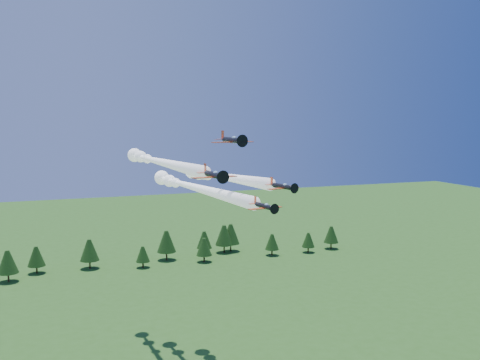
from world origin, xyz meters
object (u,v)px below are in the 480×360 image
object	(u,v)px
plane_lead	(192,187)
plane_left	(159,161)
plane_right	(220,176)
plane_slot	(232,140)

from	to	relation	value
plane_lead	plane_left	world-z (taller)	plane_left
plane_left	plane_right	size ratio (longest dim) A/B	1.54
plane_right	plane_slot	xyz separation A→B (m)	(-3.40, -18.05, 8.95)
plane_left	plane_slot	bearing A→B (deg)	-73.22
plane_lead	plane_slot	bearing A→B (deg)	-86.35
plane_lead	plane_slot	world-z (taller)	plane_slot
plane_lead	plane_left	size ratio (longest dim) A/B	0.90
plane_lead	plane_right	size ratio (longest dim) A/B	1.39
plane_left	plane_right	distance (m)	14.71
plane_lead	plane_left	xyz separation A→B (m)	(-5.95, 7.33, 5.29)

